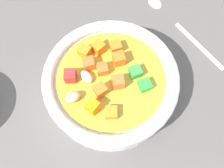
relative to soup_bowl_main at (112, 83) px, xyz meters
The scene contains 3 objects.
ground_plane 4.21cm from the soup_bowl_main, ahead, with size 140.00×140.00×2.00cm, color #565451.
soup_bowl_main is the anchor object (origin of this frame).
spoon 18.57cm from the soup_bowl_main, 44.36° to the left, with size 13.00×16.96×0.85cm.
Camera 1 is at (-0.17, -16.03, 39.61)cm, focal length 40.68 mm.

